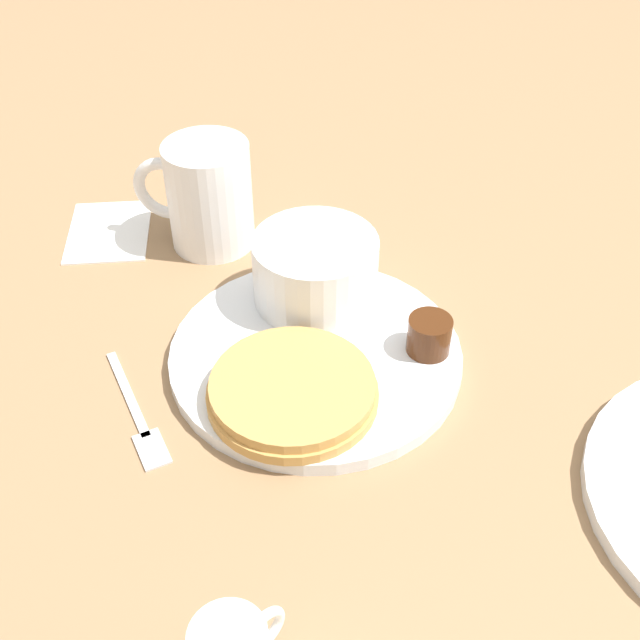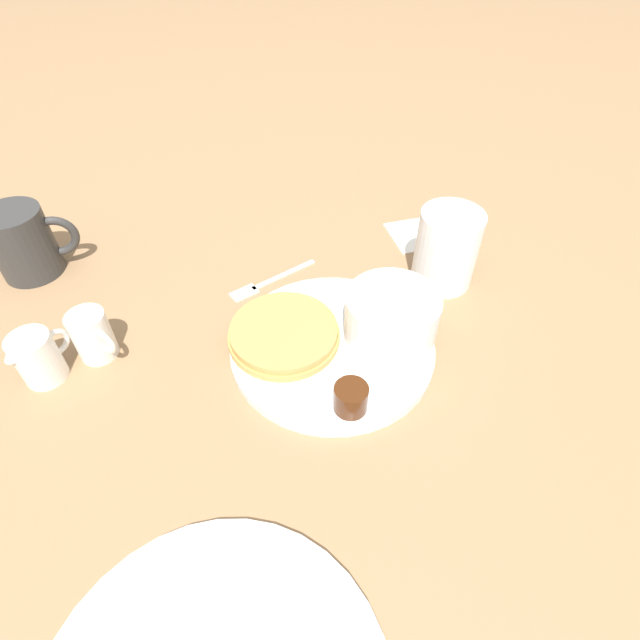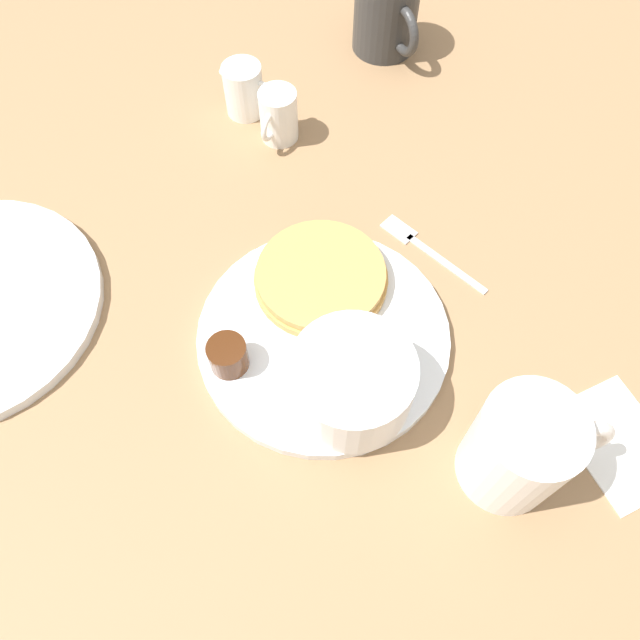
% 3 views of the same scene
% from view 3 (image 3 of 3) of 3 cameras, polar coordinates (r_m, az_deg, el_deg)
% --- Properties ---
extents(ground_plane, '(4.00, 4.00, 0.00)m').
position_cam_3_polar(ground_plane, '(0.59, 0.31, -1.71)').
color(ground_plane, '#93704C').
extents(plate, '(0.24, 0.24, 0.01)m').
position_cam_3_polar(plate, '(0.58, 0.31, -1.44)').
color(plate, white).
rests_on(plate, ground_plane).
extents(pancake_stack, '(0.13, 0.13, 0.02)m').
position_cam_3_polar(pancake_stack, '(0.60, 0.08, 3.97)').
color(pancake_stack, tan).
rests_on(pancake_stack, plate).
extents(bowl, '(0.11, 0.11, 0.06)m').
position_cam_3_polar(bowl, '(0.52, 2.93, -5.60)').
color(bowl, white).
rests_on(bowl, plate).
extents(syrup_cup, '(0.04, 0.04, 0.03)m').
position_cam_3_polar(syrup_cup, '(0.56, -8.42, -3.23)').
color(syrup_cup, '#47230F').
rests_on(syrup_cup, plate).
extents(butter_ramekin, '(0.05, 0.05, 0.05)m').
position_cam_3_polar(butter_ramekin, '(0.53, 2.12, -7.97)').
color(butter_ramekin, white).
rests_on(butter_ramekin, plate).
extents(coffee_mug, '(0.08, 0.11, 0.10)m').
position_cam_3_polar(coffee_mug, '(0.52, 17.99, -11.14)').
color(coffee_mug, white).
rests_on(coffee_mug, ground_plane).
extents(creamer_pitcher_near, '(0.05, 0.06, 0.06)m').
position_cam_3_polar(creamer_pitcher_near, '(0.73, -3.83, 18.16)').
color(creamer_pitcher_near, white).
rests_on(creamer_pitcher_near, ground_plane).
extents(creamer_pitcher_far, '(0.06, 0.05, 0.06)m').
position_cam_3_polar(creamer_pitcher_far, '(0.77, -6.95, 20.20)').
color(creamer_pitcher_far, white).
rests_on(creamer_pitcher_far, ground_plane).
extents(fork, '(0.13, 0.05, 0.00)m').
position_cam_3_polar(fork, '(0.65, 9.31, 6.73)').
color(fork, silver).
rests_on(fork, ground_plane).
extents(napkin, '(0.11, 0.08, 0.00)m').
position_cam_3_polar(napkin, '(0.61, 25.69, -10.05)').
color(napkin, white).
rests_on(napkin, ground_plane).
extents(second_mug, '(0.11, 0.08, 0.09)m').
position_cam_3_polar(second_mug, '(0.85, 6.14, 26.09)').
color(second_mug, '#333333').
rests_on(second_mug, ground_plane).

